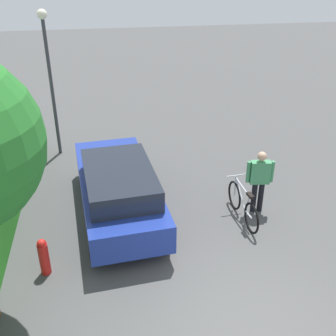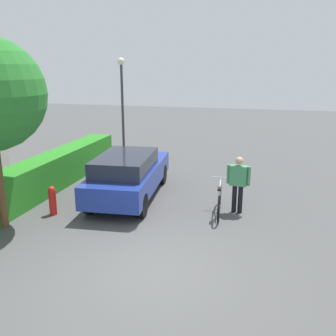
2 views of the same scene
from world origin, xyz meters
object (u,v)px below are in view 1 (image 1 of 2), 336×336
(bicycle, at_px, (243,205))
(fire_hydrant, at_px, (44,256))
(street_lamp, at_px, (49,65))
(person_rider, at_px, (260,178))
(parked_car_near, at_px, (118,188))

(bicycle, height_order, fire_hydrant, bicycle)
(street_lamp, bearing_deg, bicycle, -134.56)
(person_rider, height_order, fire_hydrant, person_rider)
(parked_car_near, distance_m, bicycle, 2.95)
(person_rider, distance_m, street_lamp, 6.68)
(bicycle, height_order, person_rider, person_rider)
(fire_hydrant, bearing_deg, bicycle, -75.61)
(person_rider, bearing_deg, bicycle, 121.61)
(parked_car_near, bearing_deg, bicycle, -102.38)
(person_rider, distance_m, fire_hydrant, 5.11)
(bicycle, bearing_deg, parked_car_near, 77.62)
(person_rider, bearing_deg, fire_hydrant, 106.19)
(parked_car_near, height_order, fire_hydrant, parked_car_near)
(street_lamp, height_order, fire_hydrant, street_lamp)
(parked_car_near, bearing_deg, street_lamp, 23.21)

